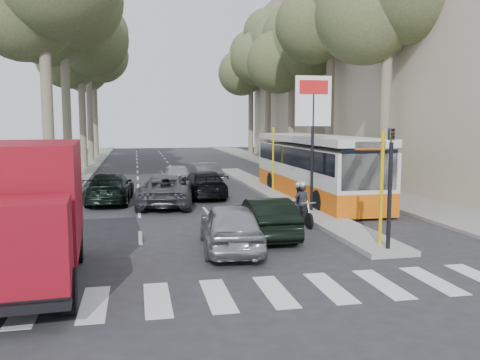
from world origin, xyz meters
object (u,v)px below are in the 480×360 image
(dark_hatchback, at_px, (266,217))
(city_bus, at_px, (315,165))
(red_truck, at_px, (25,211))
(motorcycle, at_px, (300,204))
(silver_hatchback, at_px, (230,226))

(dark_hatchback, bearing_deg, city_bus, -118.99)
(dark_hatchback, distance_m, city_bus, 8.92)
(red_truck, xyz_separation_m, motorcycle, (8.44, 5.37, -1.00))
(red_truck, xyz_separation_m, city_bus, (11.11, 11.27, -0.08))
(red_truck, bearing_deg, city_bus, 41.52)
(red_truck, height_order, motorcycle, red_truck)
(dark_hatchback, xyz_separation_m, red_truck, (-6.68, -3.58, 1.08))
(silver_hatchback, distance_m, dark_hatchback, 2.07)
(red_truck, bearing_deg, dark_hatchback, 24.35)
(red_truck, relative_size, city_bus, 0.53)
(silver_hatchback, bearing_deg, red_truck, 26.54)
(silver_hatchback, relative_size, motorcycle, 2.19)
(silver_hatchback, distance_m, city_bus, 10.93)
(silver_hatchback, height_order, red_truck, red_truck)
(dark_hatchback, height_order, red_truck, red_truck)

